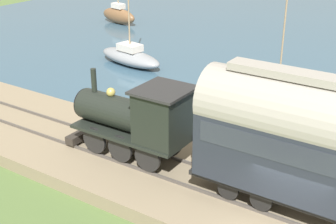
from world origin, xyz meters
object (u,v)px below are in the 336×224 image
Objects in this scene: steam_locomotive at (138,116)px; sailboat_blue at (278,87)px; sailboat_brown at (119,15)px; sailboat_gray at (130,56)px.

sailboat_blue reaches higher than steam_locomotive.
sailboat_brown is (9.01, 18.92, 0.36)m from sailboat_blue.
sailboat_gray is 10.39m from sailboat_blue.
steam_locomotive is at bearing -131.02° from sailboat_gray.
sailboat_gray is at bearing 39.07° from steam_locomotive.
sailboat_brown is at bearing 75.72° from sailboat_blue.
sailboat_blue is at bearing -104.47° from sailboat_brown.
sailboat_brown reaches higher than sailboat_blue.
steam_locomotive is 0.82× the size of sailboat_blue.
sailboat_brown is at bearing 40.67° from steam_locomotive.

